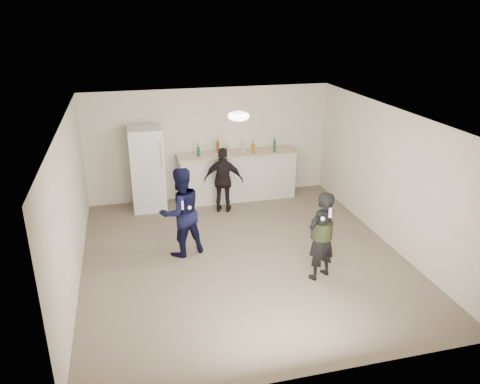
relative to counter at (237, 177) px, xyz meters
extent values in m
plane|color=#6B5B4C|center=(-0.56, -2.67, -0.53)|extent=(6.00, 6.00, 0.00)
plane|color=silver|center=(-0.56, -2.67, 1.98)|extent=(6.00, 6.00, 0.00)
plane|color=beige|center=(-0.56, 0.33, 0.72)|extent=(6.00, 0.00, 6.00)
plane|color=beige|center=(-0.56, -5.67, 0.72)|extent=(6.00, 0.00, 6.00)
plane|color=beige|center=(-3.31, -2.67, 0.72)|extent=(0.00, 6.00, 6.00)
plane|color=beige|center=(2.19, -2.67, 0.72)|extent=(0.00, 6.00, 6.00)
cube|color=beige|center=(0.00, 0.00, 0.00)|extent=(2.60, 0.56, 1.05)
cube|color=beige|center=(0.00, 0.00, 0.55)|extent=(2.68, 0.64, 0.04)
cube|color=white|center=(-2.00, -0.07, 0.38)|extent=(0.70, 0.70, 1.80)
cylinder|color=white|center=(-1.72, -0.44, 0.78)|extent=(0.02, 0.02, 0.60)
ellipsoid|color=white|center=(-0.56, -2.37, 1.93)|extent=(0.36, 0.36, 0.16)
cylinder|color=silver|center=(-0.22, -0.04, 0.65)|extent=(0.08, 0.08, 0.17)
imported|color=#0D0F3A|center=(-1.57, -2.29, 0.28)|extent=(0.94, 0.84, 1.61)
imported|color=black|center=(0.48, -3.62, 0.22)|extent=(0.64, 0.55, 1.49)
cylinder|color=#263317|center=(0.48, -3.62, 0.32)|extent=(0.34, 0.34, 0.28)
imported|color=black|center=(-0.45, -0.63, 0.18)|extent=(0.89, 0.59, 1.41)
cube|color=white|center=(-1.57, -2.57, 0.53)|extent=(0.04, 0.04, 0.15)
sphere|color=white|center=(-1.45, -2.54, 0.45)|extent=(0.07, 0.07, 0.07)
cube|color=silver|center=(0.48, -3.87, 0.72)|extent=(0.04, 0.04, 0.15)
sphere|color=white|center=(0.38, -3.84, 0.62)|extent=(0.07, 0.07, 0.07)
cylinder|color=brown|center=(-0.42, 0.13, 0.68)|extent=(0.07, 0.07, 0.24)
cylinder|color=#965B15|center=(0.34, -0.08, 0.67)|extent=(0.08, 0.08, 0.20)
cylinder|color=#B8BDC3|center=(0.17, 0.11, 0.65)|extent=(0.07, 0.07, 0.17)
cylinder|color=#154C2D|center=(-0.88, -0.04, 0.67)|extent=(0.07, 0.07, 0.21)
cylinder|color=#154A2A|center=(0.82, -0.14, 0.70)|extent=(0.06, 0.06, 0.27)
camera|label=1|loc=(-2.39, -9.73, 3.57)|focal=35.00mm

